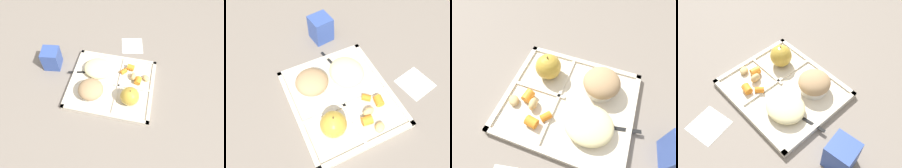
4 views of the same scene
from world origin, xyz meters
The scene contains 16 objects.
ground centered at (0.00, 0.00, 0.00)m, with size 6.00×6.00×0.00m, color slate.
lunch_tray centered at (0.00, 0.00, 0.01)m, with size 0.34×0.29×0.02m.
green_apple centered at (-0.08, 0.06, 0.05)m, with size 0.07×0.07×0.08m.
bran_muffin centered at (0.07, 0.06, 0.04)m, with size 0.10×0.10×0.06m.
carrot_slice_center centered at (-0.04, -0.06, 0.02)m, with size 0.02×0.02×0.03m, color orange.
carrot_slice_small centered at (-0.06, -0.09, 0.03)m, with size 0.02×0.02×0.03m, color orange.
carrot_slice_edge centered at (-0.10, -0.03, 0.03)m, with size 0.03×0.03×0.03m, color orange.
potato_chunk_corner centered at (-0.13, -0.05, 0.02)m, with size 0.03×0.03×0.02m, color tan.
potato_chunk_browned centered at (-0.08, -0.04, 0.03)m, with size 0.03×0.02×0.03m, color tan.
egg_noodle_pile centered at (0.07, -0.05, 0.03)m, with size 0.12×0.11×0.04m, color beige.
meatball_front centered at (0.09, -0.06, 0.03)m, with size 0.03×0.03×0.03m, color brown.
meatball_center centered at (0.06, -0.05, 0.03)m, with size 0.04×0.04×0.04m, color brown.
meatball_side centered at (0.08, -0.05, 0.03)m, with size 0.03×0.03×0.03m, color brown.
plastic_fork centered at (0.10, -0.04, 0.01)m, with size 0.16×0.05×0.00m.
milk_carton centered at (0.27, -0.05, 0.05)m, with size 0.07×0.07×0.09m, color #334C99.
paper_napkin centered at (-0.05, -0.24, 0.00)m, with size 0.10×0.10×0.00m, color white.
Camera 4 is at (0.39, -0.33, 0.65)m, focal length 42.01 mm.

